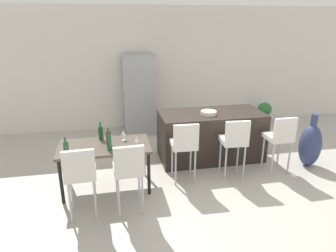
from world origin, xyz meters
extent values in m
plane|color=#ADA89E|center=(0.00, 0.00, 0.00)|extent=(10.00, 10.00, 0.00)
cube|color=silver|center=(0.00, 2.93, 1.45)|extent=(10.00, 0.12, 2.90)
cube|color=black|center=(0.28, 0.73, 0.46)|extent=(1.95, 0.91, 0.92)
cube|color=silver|center=(-0.45, -0.04, 0.65)|extent=(0.41, 0.41, 0.08)
cube|color=silver|center=(-0.45, -0.21, 0.87)|extent=(0.40, 0.08, 0.36)
cylinder|color=#B2B2B7|center=(-0.60, 0.12, 0.30)|extent=(0.03, 0.03, 0.61)
cylinder|color=#B2B2B7|center=(-0.28, 0.11, 0.30)|extent=(0.03, 0.03, 0.61)
cylinder|color=#B2B2B7|center=(-0.61, -0.20, 0.30)|extent=(0.03, 0.03, 0.61)
cylinder|color=#B2B2B7|center=(-0.29, -0.21, 0.30)|extent=(0.03, 0.03, 0.61)
cube|color=silver|center=(0.41, -0.04, 0.65)|extent=(0.43, 0.43, 0.08)
cube|color=silver|center=(0.40, -0.21, 0.87)|extent=(0.40, 0.09, 0.36)
cylinder|color=#B2B2B7|center=(0.26, 0.13, 0.30)|extent=(0.03, 0.03, 0.61)
cylinder|color=#B2B2B7|center=(0.58, 0.11, 0.30)|extent=(0.03, 0.03, 0.61)
cylinder|color=#B2B2B7|center=(0.24, -0.19, 0.30)|extent=(0.03, 0.03, 0.61)
cylinder|color=#B2B2B7|center=(0.56, -0.21, 0.30)|extent=(0.03, 0.03, 0.61)
cube|color=silver|center=(1.24, -0.04, 0.65)|extent=(0.41, 0.41, 0.08)
cube|color=silver|center=(1.24, -0.21, 0.87)|extent=(0.40, 0.07, 0.36)
cylinder|color=#B2B2B7|center=(1.07, 0.11, 0.30)|extent=(0.03, 0.03, 0.61)
cylinder|color=#B2B2B7|center=(1.39, 0.12, 0.30)|extent=(0.03, 0.03, 0.61)
cylinder|color=#B2B2B7|center=(1.08, -0.21, 0.30)|extent=(0.03, 0.03, 0.61)
cylinder|color=#B2B2B7|center=(1.40, -0.20, 0.30)|extent=(0.03, 0.03, 0.61)
cube|color=#4C4238|center=(-1.71, -0.05, 0.72)|extent=(1.40, 0.76, 0.04)
cylinder|color=black|center=(-2.35, 0.28, 0.35)|extent=(0.05, 0.05, 0.70)
cylinder|color=black|center=(-1.07, 0.28, 0.35)|extent=(0.05, 0.05, 0.70)
cylinder|color=black|center=(-2.35, -0.37, 0.35)|extent=(0.05, 0.05, 0.70)
cylinder|color=black|center=(-1.07, -0.37, 0.35)|extent=(0.05, 0.05, 0.70)
cube|color=silver|center=(-2.03, -0.73, 0.65)|extent=(0.42, 0.42, 0.08)
cube|color=silver|center=(-2.02, -0.90, 0.87)|extent=(0.40, 0.08, 0.36)
cylinder|color=#B2B2B7|center=(-2.19, -0.58, 0.30)|extent=(0.03, 0.03, 0.61)
cylinder|color=#B2B2B7|center=(-1.87, -0.56, 0.30)|extent=(0.03, 0.03, 0.61)
cylinder|color=#B2B2B7|center=(-2.18, -0.90, 0.30)|extent=(0.03, 0.03, 0.61)
cylinder|color=#B2B2B7|center=(-1.86, -0.88, 0.30)|extent=(0.03, 0.03, 0.61)
cube|color=silver|center=(-1.40, -0.73, 0.65)|extent=(0.42, 0.42, 0.08)
cube|color=silver|center=(-1.39, -0.90, 0.87)|extent=(0.40, 0.08, 0.36)
cylinder|color=#B2B2B7|center=(-1.56, -0.57, 0.30)|extent=(0.03, 0.03, 0.61)
cylinder|color=#B2B2B7|center=(-1.24, -0.56, 0.30)|extent=(0.03, 0.03, 0.61)
cylinder|color=#B2B2B7|center=(-1.55, -0.89, 0.30)|extent=(0.03, 0.03, 0.61)
cylinder|color=#B2B2B7|center=(-1.23, -0.88, 0.30)|extent=(0.03, 0.03, 0.61)
cylinder|color=#194723|center=(-2.23, -0.36, 0.85)|extent=(0.07, 0.07, 0.22)
cylinder|color=#194723|center=(-2.23, -0.36, 1.00)|extent=(0.03, 0.03, 0.07)
cylinder|color=#471E19|center=(-1.64, -0.10, 0.86)|extent=(0.08, 0.08, 0.24)
cylinder|color=#471E19|center=(-1.64, -0.10, 1.01)|extent=(0.03, 0.03, 0.06)
cylinder|color=#194723|center=(-1.76, 0.22, 0.85)|extent=(0.08, 0.08, 0.21)
cylinder|color=#194723|center=(-1.76, 0.22, 0.99)|extent=(0.03, 0.03, 0.08)
cylinder|color=#194723|center=(-1.63, -0.25, 0.86)|extent=(0.06, 0.06, 0.24)
cylinder|color=#194723|center=(-1.63, -0.25, 1.03)|extent=(0.02, 0.02, 0.10)
cylinder|color=silver|center=(-1.41, 0.11, 0.74)|extent=(0.06, 0.06, 0.00)
cylinder|color=silver|center=(-1.41, 0.11, 0.78)|extent=(0.01, 0.01, 0.08)
cone|color=silver|center=(-1.41, 0.11, 0.87)|extent=(0.07, 0.07, 0.09)
cylinder|color=silver|center=(-1.22, -0.21, 0.74)|extent=(0.06, 0.06, 0.00)
cylinder|color=silver|center=(-1.22, -0.21, 0.78)|extent=(0.01, 0.01, 0.08)
cone|color=silver|center=(-1.22, -0.21, 0.87)|extent=(0.07, 0.07, 0.09)
cube|color=#939699|center=(-0.90, 2.49, 0.92)|extent=(0.72, 0.68, 1.84)
cylinder|color=beige|center=(0.19, 0.62, 0.96)|extent=(0.29, 0.29, 0.07)
ellipsoid|color=navy|center=(1.96, 0.04, 0.40)|extent=(0.39, 0.39, 0.80)
cylinder|color=navy|center=(1.96, 0.04, 0.89)|extent=(0.12, 0.12, 0.23)
cylinder|color=#38383D|center=(2.35, 2.48, 0.11)|extent=(0.24, 0.24, 0.22)
sphere|color=#2D6B33|center=(2.35, 2.48, 0.38)|extent=(0.35, 0.35, 0.35)
camera|label=1|loc=(-1.59, -4.49, 2.57)|focal=32.57mm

